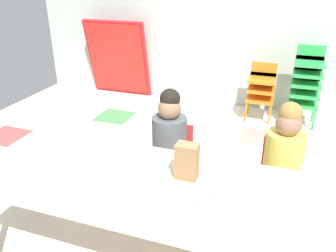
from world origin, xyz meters
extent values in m
cube|color=silver|center=(0.00, 0.00, -0.01)|extent=(5.73, 4.64, 0.02)
cube|color=#B24C47|center=(-2.25, 0.45, 0.00)|extent=(0.43, 0.43, 0.00)
cube|color=gray|center=(0.45, 1.35, 0.00)|extent=(0.43, 0.43, 0.00)
cube|color=#478C51|center=(-1.35, 1.35, 0.00)|extent=(0.43, 0.43, 0.00)
cube|color=beige|center=(0.02, -0.64, 0.55)|extent=(2.19, 0.81, 0.04)
cylinder|color=#B2B2B7|center=(-1.00, -0.29, 0.27)|extent=(0.05, 0.05, 0.54)
cube|color=red|center=(-0.15, -0.01, 0.30)|extent=(0.32, 0.30, 0.03)
cube|color=red|center=(-0.15, 0.14, 0.45)|extent=(0.29, 0.02, 0.30)
cylinder|color=#4C5156|center=(-0.15, -0.01, 0.52)|extent=(0.31, 0.31, 0.38)
sphere|color=#8C664C|center=(-0.15, -0.01, 0.78)|extent=(0.17, 0.17, 0.17)
sphere|color=black|center=(-0.15, 0.00, 0.85)|extent=(0.15, 0.15, 0.15)
cylinder|color=red|center=(-0.29, -0.14, 0.15)|extent=(0.02, 0.02, 0.28)
cylinder|color=red|center=(-0.01, -0.14, 0.15)|extent=(0.02, 0.02, 0.28)
cylinder|color=red|center=(-0.29, 0.12, 0.15)|extent=(0.02, 0.02, 0.28)
cylinder|color=red|center=(-0.01, 0.12, 0.15)|extent=(0.02, 0.02, 0.28)
cube|color=red|center=(0.67, -0.01, 0.30)|extent=(0.32, 0.30, 0.03)
cube|color=red|center=(0.67, 0.14, 0.45)|extent=(0.29, 0.02, 0.30)
cylinder|color=#D8C64C|center=(0.67, -0.01, 0.52)|extent=(0.34, 0.34, 0.38)
sphere|color=#8C664C|center=(0.67, -0.01, 0.78)|extent=(0.17, 0.17, 0.17)
sphere|color=olive|center=(0.67, 0.00, 0.85)|extent=(0.15, 0.15, 0.15)
cylinder|color=red|center=(0.53, -0.14, 0.15)|extent=(0.02, 0.02, 0.28)
cylinder|color=red|center=(0.81, -0.14, 0.15)|extent=(0.02, 0.02, 0.28)
cylinder|color=red|center=(0.53, 0.12, 0.15)|extent=(0.02, 0.02, 0.28)
cylinder|color=red|center=(0.81, 0.12, 0.15)|extent=(0.02, 0.02, 0.28)
cube|color=orange|center=(0.38, 1.87, 0.26)|extent=(0.32, 0.30, 0.03)
cube|color=orange|center=(0.38, 2.01, 0.35)|extent=(0.30, 0.02, 0.18)
cube|color=orange|center=(0.38, 1.87, 0.38)|extent=(0.32, 0.30, 0.03)
cube|color=orange|center=(0.38, 2.01, 0.47)|extent=(0.30, 0.02, 0.18)
cube|color=orange|center=(0.38, 1.87, 0.50)|extent=(0.32, 0.30, 0.03)
cube|color=orange|center=(0.38, 2.01, 0.59)|extent=(0.30, 0.02, 0.18)
cylinder|color=orange|center=(0.24, 1.74, 0.13)|extent=(0.02, 0.02, 0.26)
cylinder|color=orange|center=(0.52, 1.74, 0.13)|extent=(0.02, 0.02, 0.26)
cylinder|color=orange|center=(0.24, 2.00, 0.13)|extent=(0.02, 0.02, 0.26)
cylinder|color=orange|center=(0.52, 2.00, 0.13)|extent=(0.02, 0.02, 0.26)
cube|color=green|center=(0.87, 1.87, 0.26)|extent=(0.32, 0.30, 0.03)
cube|color=green|center=(0.87, 2.01, 0.35)|extent=(0.30, 0.02, 0.18)
cube|color=green|center=(0.87, 1.87, 0.38)|extent=(0.32, 0.30, 0.03)
cube|color=green|center=(0.87, 2.01, 0.47)|extent=(0.30, 0.02, 0.18)
cube|color=green|center=(0.87, 1.87, 0.50)|extent=(0.32, 0.30, 0.03)
cube|color=green|center=(0.87, 2.01, 0.59)|extent=(0.30, 0.02, 0.18)
cube|color=green|center=(0.87, 1.87, 0.62)|extent=(0.32, 0.30, 0.03)
cube|color=green|center=(0.87, 2.01, 0.71)|extent=(0.30, 0.02, 0.18)
cube|color=green|center=(0.87, 1.87, 0.74)|extent=(0.32, 0.30, 0.03)
cube|color=green|center=(0.87, 2.01, 0.83)|extent=(0.30, 0.02, 0.18)
cylinder|color=green|center=(0.73, 1.74, 0.13)|extent=(0.02, 0.02, 0.26)
cylinder|color=green|center=(1.01, 1.74, 0.13)|extent=(0.02, 0.02, 0.26)
cylinder|color=green|center=(0.73, 2.00, 0.13)|extent=(0.02, 0.02, 0.26)
cylinder|color=green|center=(1.01, 2.00, 0.13)|extent=(0.02, 0.02, 0.26)
cube|color=red|center=(-1.66, 2.13, 0.54)|extent=(0.90, 0.28, 1.09)
cube|color=red|center=(-1.66, 2.10, 0.54)|extent=(0.83, 0.23, 0.99)
cube|color=#9E754C|center=(0.14, -0.53, 0.68)|extent=(0.13, 0.09, 0.22)
cylinder|color=white|center=(0.30, -0.72, 0.58)|extent=(0.18, 0.18, 0.01)
cylinder|color=white|center=(-0.39, -0.50, 0.58)|extent=(0.18, 0.18, 0.01)
torus|color=white|center=(0.30, -0.72, 0.60)|extent=(0.12, 0.12, 0.04)
camera|label=1|loc=(0.59, -2.16, 1.69)|focal=36.16mm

